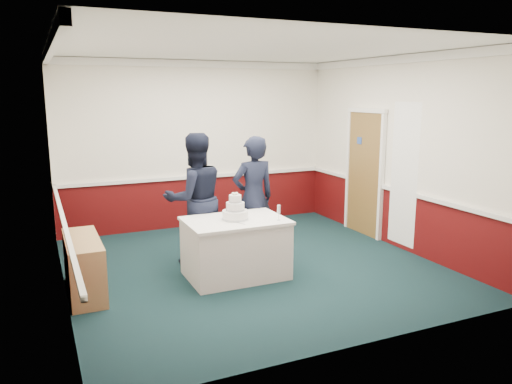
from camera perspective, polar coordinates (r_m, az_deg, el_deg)
name	(u,v)px	position (r m, az deg, el deg)	size (l,w,h in m)	color
ground	(253,266)	(7.20, -0.36, -8.48)	(5.00, 5.00, 0.00)	#11262B
room_shell	(241,125)	(7.38, -1.74, 7.65)	(5.00, 5.00, 3.00)	white
sideboard	(84,266)	(6.51, -19.04, -8.03)	(0.41, 1.20, 0.70)	tan
cake_table	(236,248)	(6.71, -2.35, -6.36)	(1.32, 0.92, 0.79)	white
wedding_cake	(235,211)	(6.57, -2.39, -2.21)	(0.35, 0.35, 0.36)	white
cake_knife	(239,223)	(6.41, -1.96, -3.56)	(0.01, 0.22, 0.01)	silver
champagne_flute	(279,210)	(6.52, 2.62, -2.08)	(0.05, 0.05, 0.21)	silver
person_man	(195,199)	(7.18, -6.98, -0.78)	(0.92, 0.71, 1.89)	black
person_woman	(253,198)	(7.34, -0.30, -0.68)	(0.67, 0.44, 1.82)	black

